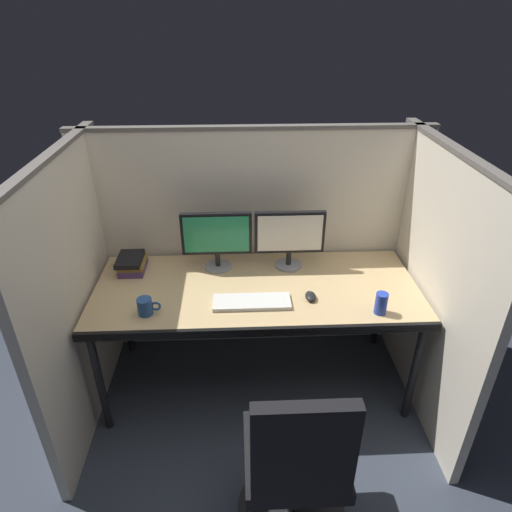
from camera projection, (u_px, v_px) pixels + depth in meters
ground_plane at (259, 415)px, 2.72m from camera, size 8.00×8.00×0.00m
cubicle_partition_rear at (253, 244)px, 2.98m from camera, size 2.21×0.06×1.57m
cubicle_partition_left at (78, 294)px, 2.46m from camera, size 0.06×1.41×1.57m
cubicle_partition_right at (430, 285)px, 2.54m from camera, size 0.06×1.41×1.57m
desk at (256, 295)px, 2.63m from camera, size 1.90×0.80×0.74m
office_chair at (295, 479)px, 1.96m from camera, size 0.52×0.52×0.97m
monitor_left at (217, 237)px, 2.70m from camera, size 0.43×0.17×0.37m
monitor_right at (290, 236)px, 2.72m from camera, size 0.43×0.17×0.37m
keyboard_main at (252, 302)px, 2.46m from camera, size 0.43×0.15×0.02m
computer_mouse at (311, 296)px, 2.50m from camera, size 0.06×0.10×0.04m
soda_can at (381, 303)px, 2.37m from camera, size 0.07×0.07×0.12m
coffee_mug at (145, 306)px, 2.36m from camera, size 0.13×0.08×0.09m
book_stack at (132, 263)px, 2.76m from camera, size 0.16×0.22×0.10m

